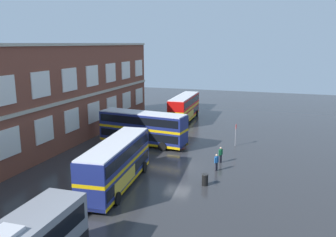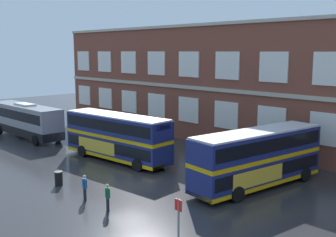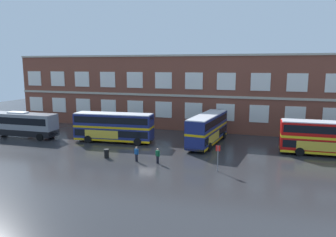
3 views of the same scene
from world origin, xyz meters
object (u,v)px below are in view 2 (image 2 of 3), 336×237
object	(u,v)px
double_decker_middle	(258,157)
station_litter_bin	(59,178)
bus_stand_flag	(178,221)
double_decker_near	(117,136)
second_passenger	(108,196)
waiting_passenger	(85,186)
touring_coach	(26,120)

from	to	relation	value
double_decker_middle	station_litter_bin	world-z (taller)	double_decker_middle
bus_stand_flag	double_decker_near	bearing A→B (deg)	152.78
double_decker_middle	second_passenger	bearing A→B (deg)	-109.22
double_decker_near	waiting_passenger	world-z (taller)	double_decker_near
double_decker_middle	waiting_passenger	distance (m)	12.02
touring_coach	waiting_passenger	size ratio (longest dim) A/B	7.10
second_passenger	bus_stand_flag	world-z (taller)	bus_stand_flag
touring_coach	bus_stand_flag	size ratio (longest dim) A/B	4.47
waiting_passenger	bus_stand_flag	bearing A→B (deg)	-3.88
double_decker_middle	second_passenger	size ratio (longest dim) A/B	6.60
second_passenger	touring_coach	bearing A→B (deg)	165.96
double_decker_middle	touring_coach	distance (m)	27.96
double_decker_near	bus_stand_flag	bearing A→B (deg)	-27.22
touring_coach	bus_stand_flag	bearing A→B (deg)	-12.24
second_passenger	station_litter_bin	world-z (taller)	second_passenger
second_passenger	double_decker_middle	bearing A→B (deg)	70.78
station_litter_bin	second_passenger	bearing A→B (deg)	-2.24
waiting_passenger	station_litter_bin	distance (m)	3.92
waiting_passenger	station_litter_bin	size ratio (longest dim) A/B	1.65
second_passenger	bus_stand_flag	xyz separation A→B (m)	(6.66, -0.65, 0.70)
station_litter_bin	double_decker_near	bearing A→B (deg)	110.74
double_decker_near	touring_coach	bearing A→B (deg)	-174.46
double_decker_near	waiting_passenger	xyz separation A→B (m)	(6.62, -7.49, -1.22)
double_decker_near	bus_stand_flag	size ratio (longest dim) A/B	4.14
waiting_passenger	bus_stand_flag	distance (m)	9.20
touring_coach	waiting_passenger	distance (m)	22.41
double_decker_middle	second_passenger	distance (m)	10.95
waiting_passenger	bus_stand_flag	world-z (taller)	bus_stand_flag
touring_coach	second_passenger	world-z (taller)	touring_coach
double_decker_middle	double_decker_near	bearing A→B (deg)	-167.54
double_decker_near	bus_stand_flag	world-z (taller)	double_decker_near
waiting_passenger	station_litter_bin	world-z (taller)	waiting_passenger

